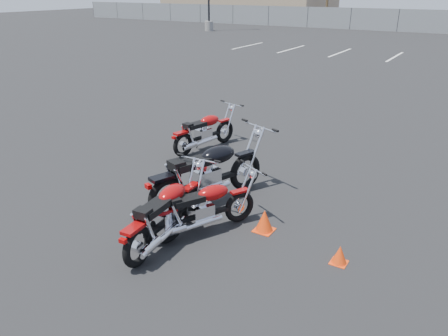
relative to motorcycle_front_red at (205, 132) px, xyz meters
The scene contains 8 objects.
ground 3.13m from the motorcycle_front_red, 59.13° to the right, with size 120.00×120.00×0.00m, color black.
motorcycle_front_red is the anchor object (origin of this frame).
motorcycle_second_black 2.68m from the motorcycle_front_red, 54.52° to the right, with size 1.30×2.40×1.19m.
motorcycle_third_red 3.94m from the motorcycle_front_red, 63.92° to the right, with size 0.78×2.03×0.99m.
motorcycle_rear_red 3.68m from the motorcycle_front_red, 56.09° to the right, with size 1.18×1.76×0.90m.
training_cone_near 3.79m from the motorcycle_front_red, 42.08° to the right, with size 0.29×0.29×0.35m.
training_cone_far 4.92m from the motorcycle_front_red, 34.27° to the right, with size 0.22×0.22×0.26m.
parking_line_stripes 17.37m from the motorcycle_front_red, 93.00° to the left, with size 15.12×4.00×0.01m.
Camera 1 is at (3.75, -5.15, 3.46)m, focal length 35.00 mm.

